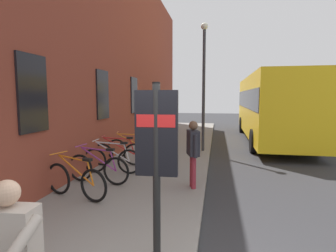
% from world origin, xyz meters
% --- Properties ---
extents(ground, '(60.00, 60.00, 0.00)m').
position_xyz_m(ground, '(6.00, -1.00, 0.00)').
color(ground, '#2D2D30').
extents(sidewalk_pavement, '(24.00, 3.50, 0.12)m').
position_xyz_m(sidewalk_pavement, '(8.00, 1.75, 0.06)').
color(sidewalk_pavement, gray).
rests_on(sidewalk_pavement, ground).
extents(station_facade, '(22.00, 0.65, 8.59)m').
position_xyz_m(station_facade, '(8.99, 3.80, 4.29)').
color(station_facade, brown).
rests_on(station_facade, ground).
extents(bicycle_far_end, '(0.67, 1.71, 0.97)m').
position_xyz_m(bicycle_far_end, '(2.29, 2.76, 0.51)').
color(bicycle_far_end, black).
rests_on(bicycle_far_end, sidewalk_pavement).
extents(bicycle_beside_lamp, '(0.48, 1.76, 0.97)m').
position_xyz_m(bicycle_beside_lamp, '(3.36, 2.72, 0.51)').
color(bicycle_beside_lamp, black).
rests_on(bicycle_beside_lamp, sidewalk_pavement).
extents(bicycle_mid_rack, '(0.48, 1.77, 0.97)m').
position_xyz_m(bicycle_mid_rack, '(4.30, 2.72, 0.51)').
color(bicycle_mid_rack, black).
rests_on(bicycle_mid_rack, sidewalk_pavement).
extents(bicycle_by_door, '(0.51, 1.75, 0.97)m').
position_xyz_m(bicycle_by_door, '(5.21, 2.85, 0.51)').
color(bicycle_by_door, black).
rests_on(bicycle_by_door, sidewalk_pavement).
extents(bicycle_nearest_sign, '(0.60, 1.73, 0.97)m').
position_xyz_m(bicycle_nearest_sign, '(6.17, 2.73, 0.51)').
color(bicycle_nearest_sign, black).
rests_on(bicycle_nearest_sign, sidewalk_pavement).
extents(transit_info_sign, '(0.10, 0.55, 2.40)m').
position_xyz_m(transit_info_sign, '(0.30, 0.50, 1.72)').
color(transit_info_sign, black).
rests_on(transit_info_sign, sidewalk_pavement).
extents(city_bus, '(10.53, 2.75, 3.35)m').
position_xyz_m(city_bus, '(11.98, -3.00, 1.92)').
color(city_bus, yellow).
rests_on(city_bus, ground).
extents(pedestrian_near_bus, '(0.60, 0.37, 1.64)m').
position_xyz_m(pedestrian_near_bus, '(3.46, 0.30, 1.12)').
color(pedestrian_near_bus, maroon).
rests_on(pedestrian_near_bus, sidewalk_pavement).
extents(street_lamp, '(0.28, 0.28, 5.11)m').
position_xyz_m(street_lamp, '(8.14, 0.30, 3.15)').
color(street_lamp, '#333338').
rests_on(street_lamp, sidewalk_pavement).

